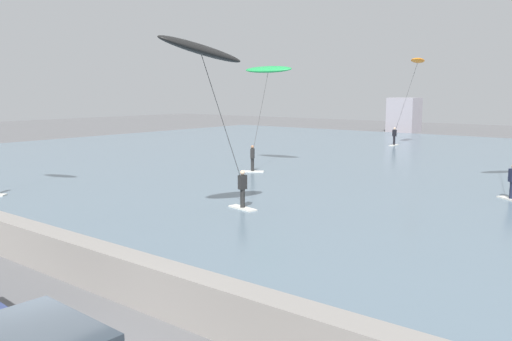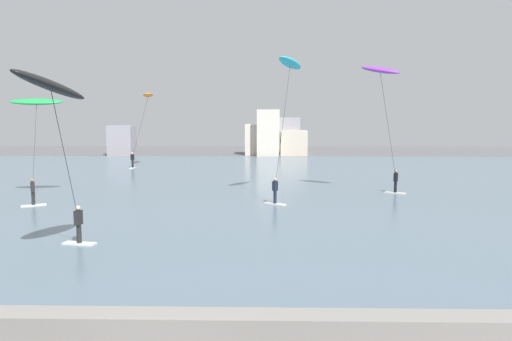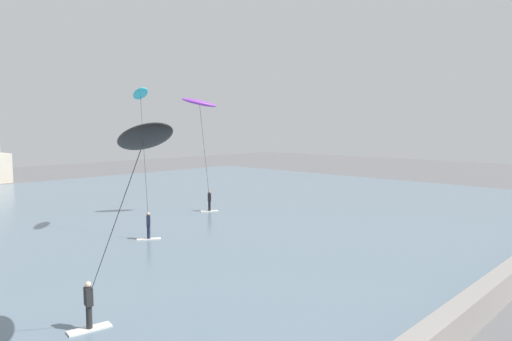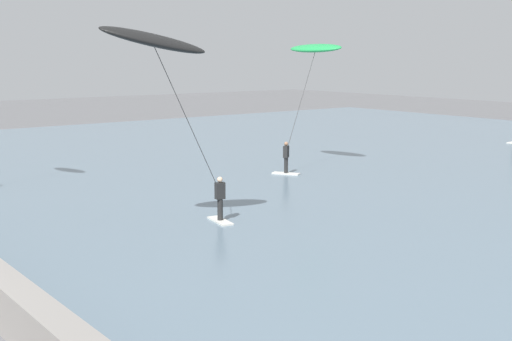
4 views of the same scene
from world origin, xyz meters
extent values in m
cube|color=slate|center=(0.00, 29.92, 0.05)|extent=(84.00, 52.00, 0.10)
cube|color=silver|center=(2.94, 21.36, 0.13)|extent=(1.39, 1.17, 0.06)
cylinder|color=#191E33|center=(2.94, 21.36, 0.55)|extent=(0.20, 0.20, 0.78)
cube|color=#191E33|center=(2.94, 21.36, 1.24)|extent=(0.38, 0.40, 0.60)
sphere|color=tan|center=(2.94, 21.36, 1.65)|extent=(0.20, 0.20, 0.20)
cylinder|color=#333333|center=(3.42, 22.35, 4.94)|extent=(0.99, 2.03, 7.50)
ellipsoid|color=#28B2C6|center=(3.90, 23.35, 8.83)|extent=(2.07, 2.90, 0.94)
cube|color=silver|center=(-5.49, 12.27, 0.13)|extent=(1.46, 0.69, 0.06)
cylinder|color=black|center=(-5.49, 12.27, 0.55)|extent=(0.20, 0.20, 0.78)
cube|color=black|center=(-5.49, 12.27, 1.24)|extent=(0.28, 0.37, 0.60)
sphere|color=beige|center=(-5.49, 12.27, 1.65)|extent=(0.20, 0.20, 0.20)
cylinder|color=#333333|center=(-5.29, 10.88, 3.77)|extent=(0.44, 2.81, 5.17)
ellipsoid|color=black|center=(-5.08, 9.49, 6.50)|extent=(1.97, 3.70, 1.34)
cube|color=silver|center=(11.49, 25.65, 0.13)|extent=(1.42, 1.12, 0.06)
cylinder|color=black|center=(11.49, 25.65, 0.55)|extent=(0.20, 0.20, 0.78)
cube|color=black|center=(11.49, 25.65, 1.24)|extent=(0.37, 0.40, 0.60)
sphere|color=#9E7051|center=(11.49, 25.65, 1.65)|extent=(0.20, 0.20, 0.20)
cylinder|color=#333333|center=(10.75, 25.30, 4.80)|extent=(1.52, 0.74, 7.22)
ellipsoid|color=purple|center=(10.00, 24.95, 8.56)|extent=(2.76, 2.01, 0.99)
camera|label=1|loc=(8.57, -4.49, 5.01)|focal=37.13mm
camera|label=2|loc=(2.34, -6.42, 5.42)|focal=32.21mm
camera|label=3|loc=(-12.59, -1.94, 6.83)|focal=32.78mm
camera|label=4|loc=(14.06, -1.17, 6.01)|focal=47.28mm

